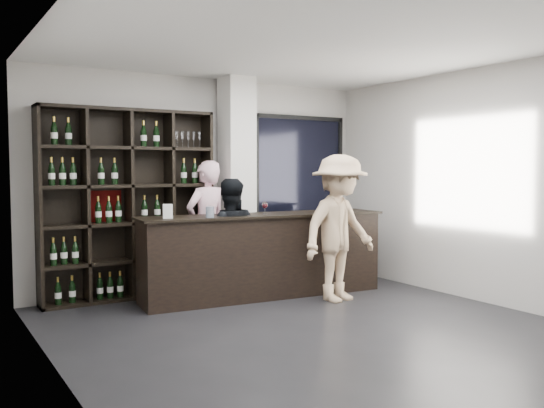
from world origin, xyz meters
TOP-DOWN VIEW (x-y plane):
  - floor at (0.00, 0.00)m, footprint 5.00×5.50m
  - wine_shelf at (-1.15, 2.57)m, footprint 2.20×0.35m
  - structural_column at (0.35, 2.47)m, footprint 0.40×0.40m
  - glass_panel at (1.55, 2.69)m, footprint 1.60×0.08m
  - tasting_counter at (0.35, 1.75)m, footprint 3.25×0.67m
  - taster_pink at (-0.15, 2.40)m, footprint 0.72×0.56m
  - taster_black at (-0.10, 1.85)m, footprint 0.91×0.83m
  - customer at (1.03, 1.05)m, footprint 1.28×0.88m
  - wine_glass at (0.37, 1.76)m, footprint 0.08×0.08m
  - spit_cup at (-0.46, 1.65)m, footprint 0.13×0.13m
  - napkin_stack at (1.36, 1.80)m, footprint 0.16×0.16m
  - card_stand at (-0.94, 1.79)m, footprint 0.13×0.09m

SIDE VIEW (x-z plane):
  - floor at x=0.00m, z-range -0.01..0.00m
  - tasting_counter at x=0.35m, z-range 0.00..1.07m
  - taster_black at x=-0.10m, z-range 0.00..1.53m
  - taster_pink at x=-0.15m, z-range 0.00..1.76m
  - customer at x=1.03m, z-range 0.00..1.82m
  - napkin_stack at x=1.36m, z-range 1.07..1.09m
  - spit_cup at x=-0.46m, z-range 1.07..1.20m
  - card_stand at x=-0.94m, z-range 1.07..1.24m
  - wine_glass at x=0.37m, z-range 1.07..1.25m
  - wine_shelf at x=-1.15m, z-range 0.00..2.40m
  - glass_panel at x=1.55m, z-range 0.35..2.45m
  - structural_column at x=0.35m, z-range 0.00..2.90m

